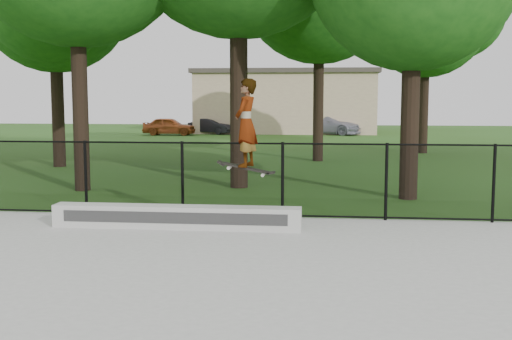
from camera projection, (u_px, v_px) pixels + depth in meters
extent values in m
plane|color=#294A15|center=(243.00, 327.00, 6.81)|extent=(100.00, 100.00, 0.00)
cube|color=#9A9A95|center=(243.00, 324.00, 6.81)|extent=(14.00, 12.00, 0.06)
cube|color=#B5B5B0|center=(176.00, 217.00, 11.63)|extent=(4.53, 0.40, 0.41)
imported|color=#9B451C|center=(169.00, 126.00, 41.09)|extent=(3.35, 1.38, 1.14)
imported|color=black|center=(211.00, 126.00, 42.33)|extent=(3.01, 2.10, 1.02)
imported|color=gray|center=(327.00, 124.00, 41.81)|extent=(4.55, 3.40, 1.31)
cube|color=black|center=(246.00, 168.00, 11.30)|extent=(0.83, 0.23, 0.20)
imported|color=#A3AED7|center=(246.00, 123.00, 11.21)|extent=(0.48, 0.63, 1.54)
cylinder|color=black|center=(86.00, 177.00, 12.99)|extent=(0.06, 0.06, 1.50)
cylinder|color=black|center=(182.00, 179.00, 12.77)|extent=(0.06, 0.06, 1.50)
cylinder|color=black|center=(283.00, 180.00, 12.55)|extent=(0.06, 0.06, 1.50)
cylinder|color=black|center=(386.00, 182.00, 12.32)|extent=(0.06, 0.06, 1.50)
cylinder|color=black|center=(494.00, 183.00, 12.10)|extent=(0.06, 0.06, 1.50)
cylinder|color=black|center=(283.00, 144.00, 12.46)|extent=(16.00, 0.04, 0.04)
cylinder|color=black|center=(282.00, 215.00, 12.62)|extent=(16.00, 0.04, 0.04)
cube|color=black|center=(283.00, 180.00, 12.55)|extent=(16.00, 0.01, 1.50)
cylinder|color=black|center=(58.00, 103.00, 22.31)|extent=(0.44, 0.44, 4.46)
cylinder|color=black|center=(410.00, 112.00, 15.15)|extent=(0.44, 0.44, 4.14)
cylinder|color=black|center=(318.00, 95.00, 24.25)|extent=(0.44, 0.44, 5.00)
cylinder|color=black|center=(239.00, 87.00, 17.04)|extent=(0.44, 0.44, 5.40)
cylinder|color=black|center=(424.00, 102.00, 27.73)|extent=(0.44, 0.44, 4.46)
sphere|color=#174A13|center=(427.00, 15.00, 27.31)|extent=(5.35, 5.35, 5.35)
cylinder|color=black|center=(80.00, 94.00, 16.51)|extent=(0.44, 0.44, 5.04)
cube|color=#CFB391|center=(286.00, 103.00, 44.33)|extent=(12.00, 6.00, 4.00)
cube|color=#3F3833|center=(287.00, 72.00, 44.08)|extent=(12.40, 6.40, 0.30)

